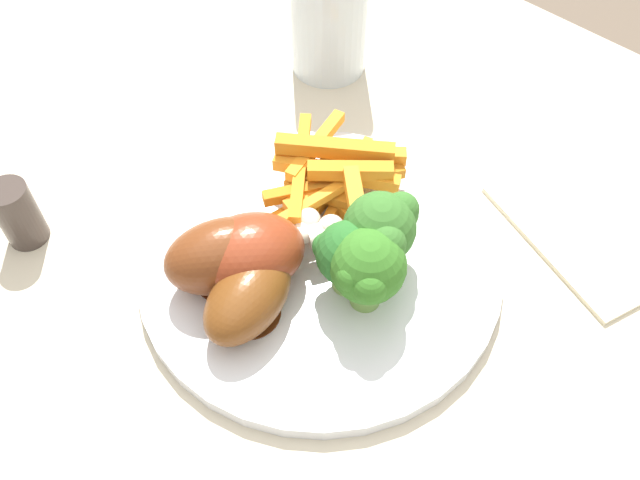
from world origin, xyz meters
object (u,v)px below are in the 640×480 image
object	(u,v)px
broccoli_floret_back	(384,227)
chicken_drumstick_far	(254,253)
carrot_fries_pile	(332,179)
chicken_drumstick_near	(253,292)
chicken_drumstick_extra	(228,255)
dinner_plate	(320,262)
water_glass	(329,8)
dining_table	(378,360)
broccoli_floret_middle	(365,267)
pepper_shaker	(18,214)
broccoli_floret_front	(347,255)

from	to	relation	value
broccoli_floret_back	chicken_drumstick_far	distance (m)	0.09
carrot_fries_pile	chicken_drumstick_near	world-z (taller)	carrot_fries_pile
chicken_drumstick_near	chicken_drumstick_extra	xyz separation A→B (m)	(0.03, -0.01, 0.01)
dinner_plate	water_glass	distance (m)	0.24
dining_table	dinner_plate	bearing A→B (deg)	25.18
chicken_drumstick_far	water_glass	bearing A→B (deg)	-58.11
broccoli_floret_middle	chicken_drumstick_near	distance (m)	0.08
water_glass	pepper_shaker	bearing A→B (deg)	85.65
dining_table	broccoli_floret_front	size ratio (longest dim) A/B	19.45
broccoli_floret_back	dining_table	bearing A→B (deg)	166.89
broccoli_floret_middle	pepper_shaker	size ratio (longest dim) A/B	1.24
broccoli_floret_middle	water_glass	xyz separation A→B (m)	(0.20, -0.18, 0.01)
chicken_drumstick_near	pepper_shaker	bearing A→B (deg)	21.97
carrot_fries_pile	pepper_shaker	size ratio (longest dim) A/B	2.80
dinner_plate	chicken_drumstick_extra	world-z (taller)	chicken_drumstick_extra
chicken_drumstick_extra	water_glass	size ratio (longest dim) A/B	1.02
dinner_plate	dining_table	bearing A→B (deg)	-154.82
broccoli_floret_front	chicken_drumstick_extra	distance (m)	0.08
broccoli_floret_back	chicken_drumstick_extra	distance (m)	0.11
dining_table	chicken_drumstick_extra	xyz separation A→B (m)	(0.08, 0.08, 0.15)
dining_table	carrot_fries_pile	xyz separation A→B (m)	(0.08, -0.03, 0.15)
chicken_drumstick_near	carrot_fries_pile	bearing A→B (deg)	-74.42
carrot_fries_pile	chicken_drumstick_near	xyz separation A→B (m)	(-0.03, 0.11, -0.00)
dinner_plate	water_glass	xyz separation A→B (m)	(0.15, -0.17, 0.06)
broccoli_floret_front	pepper_shaker	size ratio (longest dim) A/B	1.11
broccoli_floret_front	chicken_drumstick_extra	bearing A→B (deg)	39.30
broccoli_floret_front	dinner_plate	bearing A→B (deg)	-7.78
broccoli_floret_middle	dining_table	bearing A→B (deg)	-93.00
carrot_fries_pile	pepper_shaker	distance (m)	0.23
broccoli_floret_front	water_glass	bearing A→B (deg)	-43.84
dinner_plate	broccoli_floret_middle	xyz separation A→B (m)	(-0.05, 0.01, 0.05)
chicken_drumstick_extra	broccoli_floret_middle	bearing A→B (deg)	-148.48
chicken_drumstick_extra	dining_table	bearing A→B (deg)	-136.32
dinner_plate	chicken_drumstick_far	distance (m)	0.06
chicken_drumstick_near	water_glass	distance (m)	0.28
broccoli_floret_back	chicken_drumstick_extra	xyz separation A→B (m)	(0.07, 0.08, -0.02)
dining_table	broccoli_floret_back	bearing A→B (deg)	-13.11
broccoli_floret_middle	chicken_drumstick_far	bearing A→B (deg)	27.59
chicken_drumstick_near	chicken_drumstick_extra	distance (m)	0.03
carrot_fries_pile	chicken_drumstick_far	size ratio (longest dim) A/B	1.10
broccoli_floret_back	dinner_plate	bearing A→B (deg)	35.70
chicken_drumstick_extra	broccoli_floret_front	bearing A→B (deg)	-140.70
broccoli_floret_back	water_glass	size ratio (longest dim) A/B	0.54
chicken_drumstick_far	carrot_fries_pile	bearing A→B (deg)	-82.93
dining_table	chicken_drumstick_near	bearing A→B (deg)	59.19
broccoli_floret_middle	chicken_drumstick_far	size ratio (longest dim) A/B	0.49
dinner_plate	chicken_drumstick_far	world-z (taller)	chicken_drumstick_far
broccoli_floret_middle	broccoli_floret_back	distance (m)	0.03
chicken_drumstick_extra	water_glass	xyz separation A→B (m)	(0.12, -0.23, 0.02)
dining_table	chicken_drumstick_near	xyz separation A→B (m)	(0.05, 0.08, 0.15)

